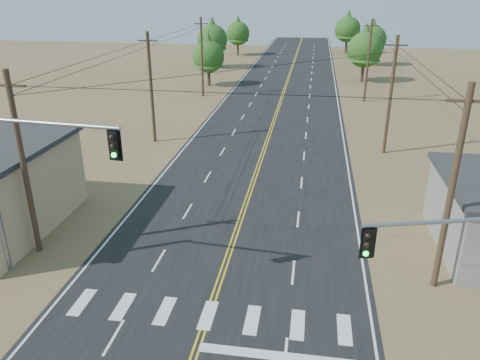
# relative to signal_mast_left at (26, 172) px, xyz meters

# --- Properties ---
(road) EXTENTS (15.00, 200.00, 0.02)m
(road) POSITION_rel_signal_mast_left_xyz_m (8.90, 20.18, -5.66)
(road) COLOR black
(road) RESTS_ON ground
(utility_pole_left_near) EXTENTS (1.80, 0.30, 10.00)m
(utility_pole_left_near) POSITION_rel_signal_mast_left_xyz_m (-1.60, 2.18, -0.55)
(utility_pole_left_near) COLOR #4C3826
(utility_pole_left_near) RESTS_ON ground
(utility_pole_left_mid) EXTENTS (1.80, 0.30, 10.00)m
(utility_pole_left_mid) POSITION_rel_signal_mast_left_xyz_m (-1.60, 22.18, -0.55)
(utility_pole_left_mid) COLOR #4C3826
(utility_pole_left_mid) RESTS_ON ground
(utility_pole_left_far) EXTENTS (1.80, 0.30, 10.00)m
(utility_pole_left_far) POSITION_rel_signal_mast_left_xyz_m (-1.60, 42.18, -0.55)
(utility_pole_left_far) COLOR #4C3826
(utility_pole_left_far) RESTS_ON ground
(utility_pole_right_near) EXTENTS (1.80, 0.30, 10.00)m
(utility_pole_right_near) POSITION_rel_signal_mast_left_xyz_m (19.40, 2.18, -0.55)
(utility_pole_right_near) COLOR #4C3826
(utility_pole_right_near) RESTS_ON ground
(utility_pole_right_mid) EXTENTS (1.80, 0.30, 10.00)m
(utility_pole_right_mid) POSITION_rel_signal_mast_left_xyz_m (19.40, 22.18, -0.55)
(utility_pole_right_mid) COLOR #4C3826
(utility_pole_right_mid) RESTS_ON ground
(utility_pole_right_far) EXTENTS (1.80, 0.30, 10.00)m
(utility_pole_right_far) POSITION_rel_signal_mast_left_xyz_m (19.40, 42.18, -0.55)
(utility_pole_right_far) COLOR #4C3826
(utility_pole_right_far) RESTS_ON ground
(signal_mast_left) EXTENTS (7.26, 1.02, 8.33)m
(signal_mast_left) POSITION_rel_signal_mast_left_xyz_m (0.00, 0.00, 0.00)
(signal_mast_left) COLOR gray
(signal_mast_left) RESTS_ON ground
(signal_mast_right) EXTENTS (5.31, 1.71, 6.82)m
(signal_mast_right) POSITION_rel_signal_mast_left_xyz_m (18.40, -3.83, -1.07)
(signal_mast_right) COLOR gray
(signal_mast_right) RESTS_ON ground
(tree_left_near) EXTENTS (4.56, 4.56, 7.60)m
(tree_left_near) POSITION_rel_signal_mast_left_xyz_m (-2.28, 49.04, -1.02)
(tree_left_near) COLOR #3F2D1E
(tree_left_near) RESTS_ON ground
(tree_left_mid) EXTENTS (5.28, 5.28, 8.81)m
(tree_left_mid) POSITION_rel_signal_mast_left_xyz_m (-5.10, 64.88, -0.28)
(tree_left_mid) COLOR #3F2D1E
(tree_left_mid) RESTS_ON ground
(tree_left_far) EXTENTS (4.83, 4.83, 8.04)m
(tree_left_far) POSITION_rel_signal_mast_left_xyz_m (-3.28, 81.70, -0.75)
(tree_left_far) COLOR #3F2D1E
(tree_left_far) RESTS_ON ground
(tree_right_near) EXTENTS (5.21, 5.21, 8.68)m
(tree_right_near) POSITION_rel_signal_mast_left_xyz_m (20.18, 55.71, -0.36)
(tree_right_near) COLOR #3F2D1E
(tree_right_near) RESTS_ON ground
(tree_right_mid) EXTENTS (5.03, 5.03, 8.38)m
(tree_right_mid) POSITION_rel_signal_mast_left_xyz_m (22.90, 71.98, -0.54)
(tree_right_mid) COLOR #3F2D1E
(tree_right_mid) RESTS_ON ground
(tree_right_far) EXTENTS (5.42, 5.42, 9.03)m
(tree_right_far) POSITION_rel_signal_mast_left_xyz_m (19.39, 88.66, -0.14)
(tree_right_far) COLOR #3F2D1E
(tree_right_far) RESTS_ON ground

